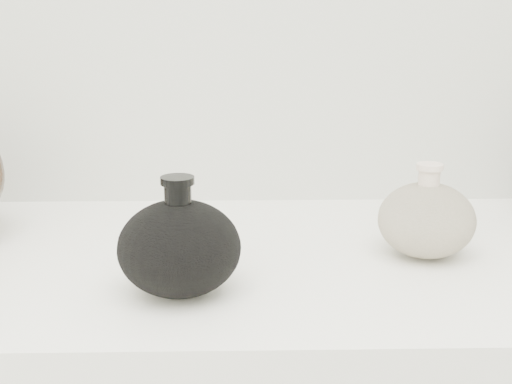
{
  "coord_description": "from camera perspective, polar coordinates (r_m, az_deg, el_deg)",
  "views": [
    {
      "loc": [
        -0.05,
        0.11,
        1.21
      ],
      "look_at": [
        -0.03,
        0.92,
        0.99
      ],
      "focal_mm": 50.0,
      "sensor_mm": 36.0,
      "label": 1
    }
  ],
  "objects": [
    {
      "name": "black_gourd_vase",
      "position": [
        0.77,
        -6.15,
        -4.4
      ],
      "size": [
        0.18,
        0.18,
        0.13
      ],
      "color": "black",
      "rests_on": "display_counter"
    },
    {
      "name": "cream_gourd_vase",
      "position": [
        0.9,
        13.48,
        -2.13
      ],
      "size": [
        0.15,
        0.15,
        0.12
      ],
      "color": "beige",
      "rests_on": "display_counter"
    }
  ]
}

